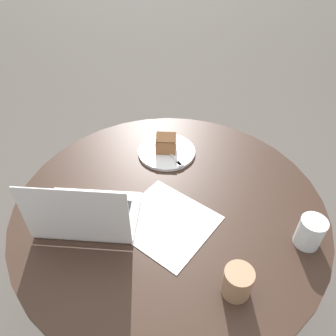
% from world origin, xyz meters
% --- Properties ---
extents(ground_plane, '(12.00, 12.00, 0.00)m').
position_xyz_m(ground_plane, '(0.00, 0.00, 0.00)').
color(ground_plane, '#4C4742').
extents(dining_table, '(1.06, 1.06, 0.75)m').
position_xyz_m(dining_table, '(0.00, 0.00, 0.59)').
color(dining_table, black).
rests_on(dining_table, ground_plane).
extents(paper_document, '(0.38, 0.37, 0.00)m').
position_xyz_m(paper_document, '(0.07, -0.04, 0.75)').
color(paper_document, white).
rests_on(paper_document, dining_table).
extents(plate, '(0.23, 0.23, 0.01)m').
position_xyz_m(plate, '(-0.26, 0.10, 0.76)').
color(plate, silver).
rests_on(plate, dining_table).
extents(cake_slice, '(0.10, 0.10, 0.06)m').
position_xyz_m(cake_slice, '(-0.26, 0.10, 0.80)').
color(cake_slice, brown).
rests_on(cake_slice, plate).
extents(fork, '(0.17, 0.04, 0.00)m').
position_xyz_m(fork, '(-0.21, 0.10, 0.77)').
color(fork, silver).
rests_on(fork, plate).
extents(coffee_glass, '(0.08, 0.08, 0.09)m').
position_xyz_m(coffee_glass, '(0.36, 0.04, 0.80)').
color(coffee_glass, '#997556').
rests_on(coffee_glass, dining_table).
extents(water_glass, '(0.08, 0.08, 0.10)m').
position_xyz_m(water_glass, '(0.31, 0.32, 0.80)').
color(water_glass, silver).
rests_on(water_glass, dining_table).
extents(laptop, '(0.33, 0.37, 0.23)m').
position_xyz_m(laptop, '(-0.03, -0.27, 0.80)').
color(laptop, silver).
rests_on(laptop, dining_table).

